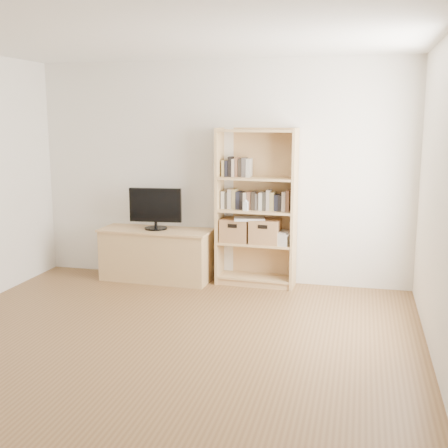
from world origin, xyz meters
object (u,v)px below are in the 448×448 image
(tv_stand, at_px, (157,255))
(basket_right, at_px, (265,231))
(laptop, at_px, (249,219))
(bookshelf, at_px, (256,208))
(television, at_px, (155,209))
(baby_monitor, at_px, (246,206))
(basket_left, at_px, (236,230))

(tv_stand, distance_m, basket_right, 1.36)
(laptop, bearing_deg, bookshelf, -1.56)
(television, relative_size, basket_right, 1.86)
(tv_stand, xyz_separation_m, laptop, (1.13, 0.07, 0.49))
(bookshelf, bearing_deg, tv_stand, -173.85)
(basket_right, xyz_separation_m, laptop, (-0.19, -0.01, 0.14))
(tv_stand, xyz_separation_m, baby_monitor, (1.10, -0.01, 0.65))
(bookshelf, distance_m, basket_left, 0.36)
(bookshelf, height_order, baby_monitor, bookshelf)
(television, bearing_deg, tv_stand, 0.00)
(tv_stand, bearing_deg, basket_right, 5.26)
(tv_stand, bearing_deg, television, 0.00)
(baby_monitor, bearing_deg, basket_right, 31.90)
(basket_left, bearing_deg, laptop, -3.27)
(basket_left, bearing_deg, basket_right, 1.64)
(baby_monitor, xyz_separation_m, basket_right, (0.22, 0.09, -0.30))
(basket_left, bearing_deg, tv_stand, -170.96)
(bookshelf, relative_size, basket_left, 5.60)
(tv_stand, relative_size, basket_right, 3.87)
(bookshelf, bearing_deg, television, -173.85)
(laptop, bearing_deg, tv_stand, 169.66)
(basket_left, bearing_deg, television, -170.96)
(television, xyz_separation_m, basket_right, (1.31, 0.07, -0.23))
(tv_stand, distance_m, bookshelf, 1.35)
(television, height_order, basket_left, television)
(bookshelf, height_order, laptop, bookshelf)
(tv_stand, distance_m, basket_left, 1.02)
(bookshelf, relative_size, basket_right, 5.41)
(baby_monitor, distance_m, basket_right, 0.38)
(baby_monitor, relative_size, basket_left, 0.32)
(bookshelf, bearing_deg, laptop, -165.64)
(basket_left, bearing_deg, baby_monitor, -32.52)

